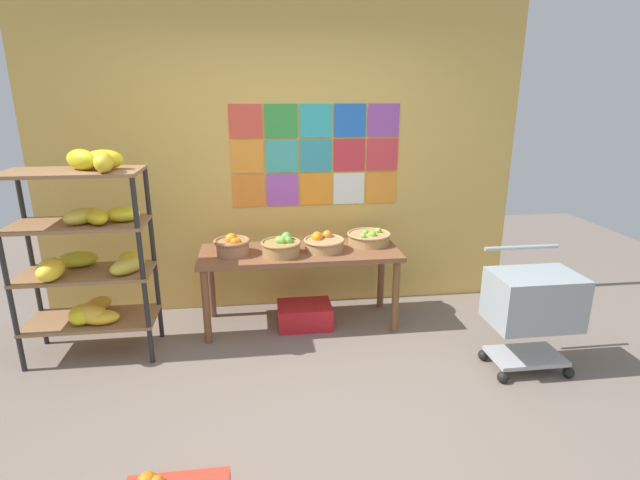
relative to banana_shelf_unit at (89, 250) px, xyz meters
The scene contains 10 objects.
ground 2.03m from the banana_shelf_unit, 37.69° to the right, with size 9.78×9.78×0.00m, color #73645A.
back_wall_with_art 1.79m from the banana_shelf_unit, 28.14° to the left, with size 4.27×0.07×2.98m.
banana_shelf_unit is the anchor object (origin of this frame).
display_table 1.62m from the banana_shelf_unit, 11.31° to the left, with size 1.66×0.61×0.67m.
fruit_basket_right 1.79m from the banana_shelf_unit, ahead, with size 0.34×0.34×0.14m.
fruit_basket_centre 1.05m from the banana_shelf_unit, 15.78° to the left, with size 0.30×0.30×0.18m.
fruit_basket_left 2.23m from the banana_shelf_unit, 11.21° to the left, with size 0.38×0.38×0.13m.
fruit_basket_back_right 1.43m from the banana_shelf_unit, ahead, with size 0.33×0.33×0.17m.
produce_crate_under_table 1.78m from the banana_shelf_unit, ahead, with size 0.46×0.33×0.20m, color red.
shopping_cart 3.20m from the banana_shelf_unit, 11.37° to the right, with size 0.59×0.45×0.87m.
Camera 1 is at (-0.24, -2.42, 1.94)m, focal length 27.36 mm.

